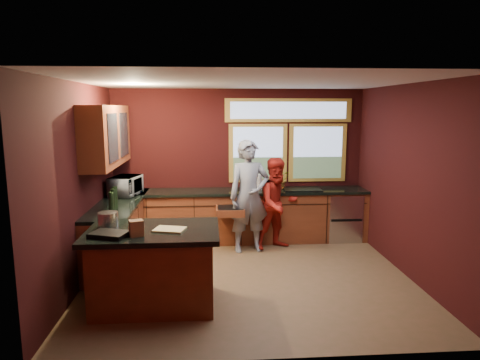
{
  "coord_description": "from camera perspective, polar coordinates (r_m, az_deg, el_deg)",
  "views": [
    {
      "loc": [
        -0.54,
        -5.7,
        2.36
      ],
      "look_at": [
        -0.09,
        0.4,
        1.33
      ],
      "focal_mm": 32.0,
      "sensor_mm": 36.0,
      "label": 1
    }
  ],
  "objects": [
    {
      "name": "back_counter",
      "position": [
        7.67,
        1.48,
        -4.74
      ],
      "size": [
        4.5,
        0.64,
        0.93
      ],
      "color": "#552614",
      "rests_on": "floor"
    },
    {
      "name": "potted_plant",
      "position": [
        7.66,
        5.47,
        -0.0
      ],
      "size": [
        0.29,
        0.25,
        0.32
      ],
      "primitive_type": "imported",
      "color": "#999999",
      "rests_on": "back_counter"
    },
    {
      "name": "floor",
      "position": [
        6.19,
        1.16,
        -12.84
      ],
      "size": [
        4.5,
        4.5,
        0.0
      ],
      "primitive_type": "plane",
      "color": "brown",
      "rests_on": "ground"
    },
    {
      "name": "paper_bag",
      "position": [
        4.95,
        -13.66,
        -6.25
      ],
      "size": [
        0.18,
        0.16,
        0.18
      ],
      "primitive_type": "cube",
      "rotation": [
        0.0,
        0.0,
        0.33
      ],
      "color": "brown",
      "rests_on": "island"
    },
    {
      "name": "room_shell",
      "position": [
        6.05,
        -4.73,
        4.21
      ],
      "size": [
        4.52,
        4.02,
        2.71
      ],
      "color": "black",
      "rests_on": "ground"
    },
    {
      "name": "paper_towel",
      "position": [
        7.56,
        2.54,
        -0.26
      ],
      "size": [
        0.12,
        0.12,
        0.28
      ],
      "primitive_type": "cylinder",
      "color": "silver",
      "rests_on": "back_counter"
    },
    {
      "name": "stock_pot",
      "position": [
        5.41,
        -17.17,
        -5.07
      ],
      "size": [
        0.24,
        0.24,
        0.18
      ],
      "primitive_type": "cylinder",
      "color": "silver",
      "rests_on": "island"
    },
    {
      "name": "island",
      "position": [
        5.33,
        -11.36,
        -11.29
      ],
      "size": [
        1.55,
        1.05,
        0.95
      ],
      "color": "#552614",
      "rests_on": "floor"
    },
    {
      "name": "person_red",
      "position": [
        7.22,
        5.01,
        -3.16
      ],
      "size": [
        0.93,
        0.84,
        1.55
      ],
      "primitive_type": "imported",
      "rotation": [
        0.0,
        0.0,
        0.42
      ],
      "color": "#A41C13",
      "rests_on": "floor"
    },
    {
      "name": "person_grey",
      "position": [
        7.03,
        1.2,
        -2.19
      ],
      "size": [
        0.74,
        0.55,
        1.85
      ],
      "primitive_type": "imported",
      "rotation": [
        0.0,
        0.0,
        0.17
      ],
      "color": "slate",
      "rests_on": "floor"
    },
    {
      "name": "cutting_board",
      "position": [
        5.12,
        -9.36,
        -6.51
      ],
      "size": [
        0.4,
        0.33,
        0.02
      ],
      "primitive_type": "cube",
      "rotation": [
        0.0,
        0.0,
        -0.26
      ],
      "color": "tan",
      "rests_on": "island"
    },
    {
      "name": "black_tray",
      "position": [
        5.02,
        -17.03,
        -6.94
      ],
      "size": [
        0.47,
        0.39,
        0.05
      ],
      "primitive_type": "cube",
      "rotation": [
        0.0,
        0.0,
        -0.33
      ],
      "color": "black",
      "rests_on": "island"
    },
    {
      "name": "left_counter",
      "position": [
        6.96,
        -15.81,
        -6.59
      ],
      "size": [
        0.64,
        2.3,
        0.93
      ],
      "color": "#552614",
      "rests_on": "floor"
    },
    {
      "name": "microwave",
      "position": [
        7.32,
        -14.99,
        -0.75
      ],
      "size": [
        0.51,
        0.65,
        0.32
      ],
      "primitive_type": "imported",
      "rotation": [
        0.0,
        0.0,
        1.34
      ],
      "color": "#999999",
      "rests_on": "left_counter"
    }
  ]
}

